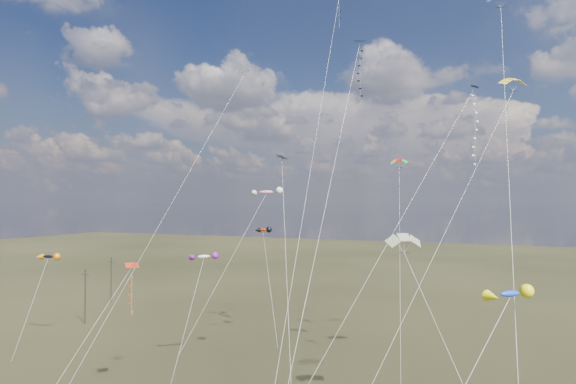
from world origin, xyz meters
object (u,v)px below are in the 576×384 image
at_px(utility_pole_far, 111,279).
at_px(novelty_black_orange, 48,257).
at_px(parafoil_yellow, 512,81).
at_px(utility_pole_near, 85,296).
at_px(diamond_black_high, 356,85).

height_order(utility_pole_far, novelty_black_orange, novelty_black_orange).
xyz_separation_m(parafoil_yellow, novelty_black_orange, (-55.52, -1.61, -18.12)).
distance_m(utility_pole_near, parafoil_yellow, 63.53).
height_order(utility_pole_near, diamond_black_high, diamond_black_high).
bearing_deg(novelty_black_orange, parafoil_yellow, 1.66).
height_order(utility_pole_far, parafoil_yellow, parafoil_yellow).
bearing_deg(parafoil_yellow, diamond_black_high, -168.42).
bearing_deg(utility_pole_near, parafoil_yellow, -7.12).
relative_size(utility_pole_far, novelty_black_orange, 0.71).
bearing_deg(utility_pole_far, parafoil_yellow, -17.84).
xyz_separation_m(utility_pole_near, parafoil_yellow, (58.01, -7.25, 24.88)).
xyz_separation_m(utility_pole_far, novelty_black_orange, (10.49, -22.86, 6.76)).
relative_size(utility_pole_near, diamond_black_high, 0.23).
height_order(diamond_black_high, parafoil_yellow, diamond_black_high).
bearing_deg(utility_pole_far, diamond_black_high, -24.71).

